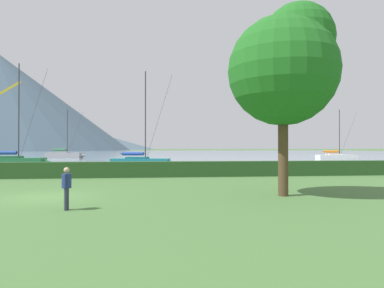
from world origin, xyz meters
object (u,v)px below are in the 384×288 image
(sailboat_slip_0, at_px, (14,161))
(sailboat_slip_2, at_px, (65,155))
(sailboat_slip_6, at_px, (141,162))
(park_tree, at_px, (286,64))
(sailboat_slip_1, at_px, (337,157))
(person_seated_viewer, at_px, (67,185))

(sailboat_slip_0, xyz_separation_m, sailboat_slip_2, (-2.72, 36.66, 0.03))
(sailboat_slip_0, xyz_separation_m, sailboat_slip_6, (15.52, -2.78, -0.04))
(sailboat_slip_0, height_order, sailboat_slip_6, sailboat_slip_0)
(sailboat_slip_0, distance_m, park_tree, 37.13)
(sailboat_slip_1, distance_m, park_tree, 50.27)
(person_seated_viewer, bearing_deg, sailboat_slip_6, 85.16)
(sailboat_slip_1, height_order, sailboat_slip_2, sailboat_slip_2)
(sailboat_slip_0, height_order, person_seated_viewer, sailboat_slip_0)
(sailboat_slip_1, bearing_deg, sailboat_slip_2, 160.48)
(sailboat_slip_1, height_order, park_tree, park_tree)
(sailboat_slip_0, bearing_deg, person_seated_viewer, -64.63)
(sailboat_slip_2, bearing_deg, park_tree, -58.73)
(sailboat_slip_2, height_order, park_tree, sailboat_slip_2)
(sailboat_slip_0, relative_size, park_tree, 1.32)
(sailboat_slip_6, bearing_deg, sailboat_slip_2, 128.01)
(person_seated_viewer, bearing_deg, sailboat_slip_2, 102.81)
(sailboat_slip_0, xyz_separation_m, sailboat_slip_1, (49.84, 14.11, -0.06))
(sailboat_slip_0, distance_m, person_seated_viewer, 33.82)
(sailboat_slip_2, bearing_deg, person_seated_viewer, -67.23)
(sailboat_slip_0, height_order, sailboat_slip_1, sailboat_slip_0)
(sailboat_slip_0, height_order, sailboat_slip_2, sailboat_slip_0)
(sailboat_slip_1, bearing_deg, sailboat_slip_0, -160.49)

